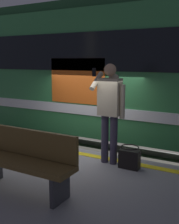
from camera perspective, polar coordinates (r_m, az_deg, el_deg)
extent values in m
plane|color=#4C4742|center=(6.60, -2.74, -15.21)|extent=(24.91, 24.91, 0.00)
cube|color=gray|center=(5.04, -15.15, -18.15)|extent=(14.80, 3.86, 0.96)
cube|color=yellow|center=(6.00, -4.35, -7.98)|extent=(14.50, 0.16, 0.01)
cube|color=slate|center=(7.85, 3.52, -10.27)|extent=(19.24, 0.08, 0.16)
cube|color=slate|center=(9.09, 7.52, -7.39)|extent=(19.24, 0.08, 0.16)
cube|color=black|center=(6.00, 16.42, 12.01)|extent=(12.23, 0.03, 0.90)
cube|color=silver|center=(6.12, 15.73, -1.28)|extent=(12.23, 0.03, 0.24)
cube|color=#D85919|center=(6.89, -2.57, 6.32)|extent=(1.52, 0.02, 1.10)
cylinder|color=black|center=(8.60, -12.36, -5.10)|extent=(0.84, 0.12, 0.84)
cylinder|color=black|center=(10.42, -3.72, -2.13)|extent=(0.84, 0.12, 0.84)
cylinder|color=#383347|center=(5.20, 4.95, -5.71)|extent=(0.14, 0.14, 0.91)
cylinder|color=#383347|center=(5.27, 3.16, -5.45)|extent=(0.14, 0.14, 0.91)
cube|color=beige|center=(5.07, 4.16, 3.07)|extent=(0.40, 0.24, 0.68)
sphere|color=beige|center=(5.19, 4.97, 6.75)|extent=(0.20, 0.20, 0.20)
sphere|color=tan|center=(5.03, 4.24, 8.58)|extent=(0.22, 0.22, 0.22)
cylinder|color=beige|center=(4.98, 6.75, 2.10)|extent=(0.09, 0.09, 0.61)
cylinder|color=beige|center=(5.08, 1.45, 6.36)|extent=(0.09, 0.42, 0.33)
cube|color=black|center=(4.98, 0.92, 8.13)|extent=(0.07, 0.02, 0.15)
cube|color=black|center=(5.10, 8.14, -9.54)|extent=(0.37, 0.17, 0.34)
torus|color=black|center=(5.02, 8.21, -7.09)|extent=(0.33, 0.33, 0.02)
cube|color=brown|center=(4.22, -13.53, -9.99)|extent=(1.65, 0.44, 0.08)
cube|color=brown|center=(4.28, -11.94, -6.13)|extent=(1.65, 0.06, 0.40)
cube|color=#333338|center=(3.92, -6.03, -14.98)|extent=(0.06, 0.40, 0.45)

